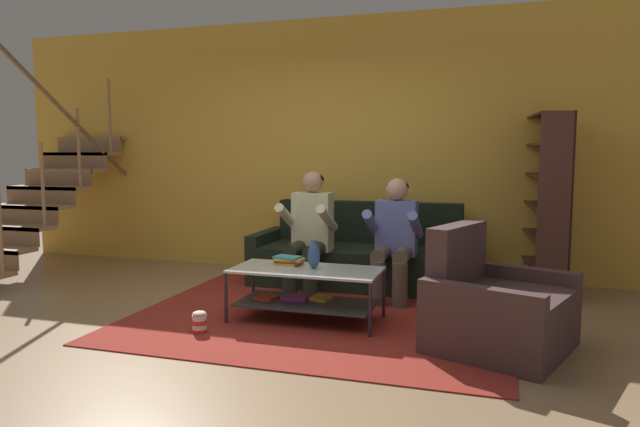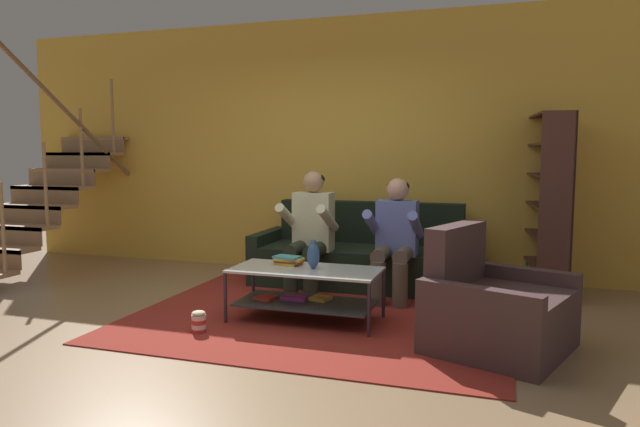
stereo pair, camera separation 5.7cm
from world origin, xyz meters
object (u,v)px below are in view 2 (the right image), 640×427
object	(u,v)px
coffee_table	(305,287)
vase	(313,255)
popcorn_tub	(199,322)
armchair	(494,310)
person_seated_left	(310,228)
couch	(364,258)
bookshelf	(549,218)
book_stack	(288,260)
person_seated_right	(395,235)

from	to	relation	value
coffee_table	vase	distance (m)	0.27
popcorn_tub	armchair	bearing A→B (deg)	8.52
coffee_table	vase	size ratio (longest dim) A/B	5.13
person_seated_left	coffee_table	size ratio (longest dim) A/B	0.99
person_seated_left	couch	bearing A→B (deg)	50.43
vase	bookshelf	xyz separation A→B (m)	(1.90, 1.66, 0.20)
bookshelf	armchair	xyz separation A→B (m)	(-0.47, -1.91, -0.47)
book_stack	popcorn_tub	xyz separation A→B (m)	(-0.49, -0.66, -0.39)
coffee_table	vase	xyz separation A→B (m)	(0.07, 0.02, 0.26)
couch	armchair	distance (m)	2.12
person_seated_left	coffee_table	distance (m)	1.02
bookshelf	armchair	distance (m)	2.02
person_seated_left	book_stack	bearing A→B (deg)	-84.26
person_seated_right	armchair	bearing A→B (deg)	-51.07
person_seated_right	armchair	world-z (taller)	person_seated_right
couch	person_seated_left	world-z (taller)	person_seated_left
coffee_table	couch	bearing A→B (deg)	83.74
coffee_table	popcorn_tub	bearing A→B (deg)	-140.47
coffee_table	bookshelf	bearing A→B (deg)	40.50
couch	coffee_table	distance (m)	1.43
book_stack	person_seated_left	bearing A→B (deg)	95.74
couch	bookshelf	bearing A→B (deg)	8.13
person_seated_left	armchair	bearing A→B (deg)	-32.98
person_seated_right	person_seated_left	bearing A→B (deg)	179.65
coffee_table	popcorn_tub	xyz separation A→B (m)	(-0.67, -0.55, -0.20)
person_seated_left	bookshelf	xyz separation A→B (m)	(2.23, 0.77, 0.10)
couch	popcorn_tub	xyz separation A→B (m)	(-0.83, -1.97, -0.19)
vase	armchair	xyz separation A→B (m)	(1.43, -0.25, -0.27)
couch	person_seated_right	bearing A→B (deg)	-50.71
couch	person_seated_left	bearing A→B (deg)	-129.57
bookshelf	person_seated_left	bearing A→B (deg)	-161.03
person_seated_right	coffee_table	distance (m)	1.13
person_seated_right	vase	xyz separation A→B (m)	(-0.51, -0.89, -0.07)
popcorn_tub	couch	bearing A→B (deg)	67.31
coffee_table	armchair	world-z (taller)	armchair
armchair	popcorn_tub	xyz separation A→B (m)	(-2.16, -0.32, -0.19)
couch	bookshelf	distance (m)	1.89
couch	person_seated_left	size ratio (longest dim) A/B	1.89
person_seated_right	vase	bearing A→B (deg)	-119.86
person_seated_left	book_stack	distance (m)	0.83
couch	coffee_table	bearing A→B (deg)	-96.26
armchair	popcorn_tub	size ratio (longest dim) A/B	6.56
vase	bookshelf	size ratio (longest dim) A/B	0.14
couch	vase	bearing A→B (deg)	-93.61
book_stack	person_seated_right	bearing A→B (deg)	46.50
person_seated_left	popcorn_tub	bearing A→B (deg)	-105.45
person_seated_left	bookshelf	size ratio (longest dim) A/B	0.68
person_seated_right	coffee_table	bearing A→B (deg)	-122.41
coffee_table	vase	world-z (taller)	vase
bookshelf	popcorn_tub	distance (m)	3.52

